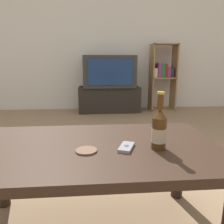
{
  "coord_description": "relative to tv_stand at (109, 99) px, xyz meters",
  "views": [
    {
      "loc": [
        0.02,
        -0.95,
        0.86
      ],
      "look_at": [
        0.12,
        0.24,
        0.58
      ],
      "focal_mm": 35.0,
      "sensor_mm": 36.0,
      "label": 1
    }
  ],
  "objects": [
    {
      "name": "back_wall",
      "position": [
        -0.28,
        0.28,
        1.09
      ],
      "size": [
        8.0,
        0.05,
        2.6
      ],
      "color": "silver",
      "rests_on": "ground_plane"
    },
    {
      "name": "coffee_table",
      "position": [
        -0.28,
        -2.75,
        0.19
      ],
      "size": [
        1.2,
        0.66,
        0.48
      ],
      "color": "#332116",
      "rests_on": "ground_plane"
    },
    {
      "name": "tv_stand",
      "position": [
        0.0,
        0.0,
        0.0
      ],
      "size": [
        1.03,
        0.41,
        0.43
      ],
      "color": "#28231E",
      "rests_on": "ground_plane"
    },
    {
      "name": "television",
      "position": [
        0.0,
        -0.0,
        0.47
      ],
      "size": [
        0.85,
        0.5,
        0.52
      ],
      "color": "#2D2D2D",
      "rests_on": "tv_stand"
    },
    {
      "name": "bookshelf",
      "position": [
        0.94,
        0.06,
        0.4
      ],
      "size": [
        0.43,
        0.3,
        1.14
      ],
      "color": "#99754C",
      "rests_on": "ground_plane"
    },
    {
      "name": "beer_bottle",
      "position": [
        0.02,
        -2.81,
        0.35
      ],
      "size": [
        0.07,
        0.07,
        0.25
      ],
      "color": "#47280F",
      "rests_on": "coffee_table"
    },
    {
      "name": "cell_phone",
      "position": [
        -0.12,
        -2.8,
        0.27
      ],
      "size": [
        0.09,
        0.12,
        0.02
      ],
      "rotation": [
        0.0,
        0.0,
        -0.38
      ],
      "color": "gray",
      "rests_on": "coffee_table"
    },
    {
      "name": "coaster",
      "position": [
        -0.29,
        -2.82,
        0.27
      ],
      "size": [
        0.09,
        0.09,
        0.01
      ],
      "color": "brown",
      "rests_on": "coffee_table"
    }
  ]
}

